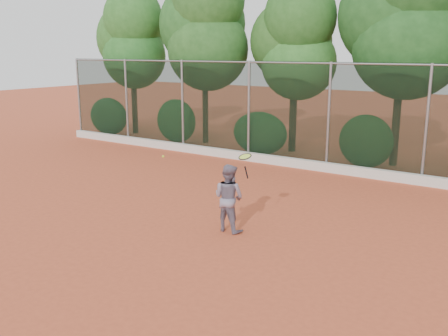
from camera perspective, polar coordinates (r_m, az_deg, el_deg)
The scene contains 7 objects.
ground at distance 10.88m, azimuth -2.98°, elevation -7.43°, with size 80.00×80.00×0.00m, color #C34F2E.
concrete_curb at distance 16.56m, azimuth 11.36°, elevation 0.13°, with size 24.00×0.20×0.30m, color beige.
tennis_player at distance 10.80m, azimuth 0.55°, elevation -3.42°, with size 0.72×0.56×1.48m, color slate.
chainlink_fence at distance 16.43m, azimuth 11.88°, elevation 6.06°, with size 24.09×0.09×3.50m.
foliage_backdrop at distance 18.36m, azimuth 13.09°, elevation 14.70°, with size 23.70×3.63×7.55m.
tennis_racket at distance 10.30m, azimuth 2.44°, elevation 1.10°, with size 0.33×0.33×0.54m.
tennis_ball_in_flight at distance 11.75m, azimuth -6.96°, elevation 1.32°, with size 0.06×0.06×0.06m.
Camera 1 is at (6.16, -8.10, 3.85)m, focal length 40.00 mm.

